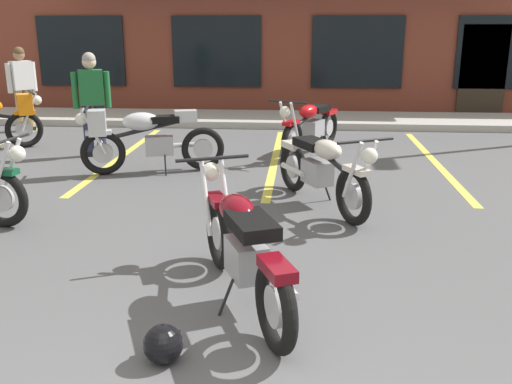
{
  "coord_description": "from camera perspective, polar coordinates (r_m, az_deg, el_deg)",
  "views": [
    {
      "loc": [
        0.42,
        -1.72,
        2.1
      ],
      "look_at": [
        -0.0,
        3.52,
        0.55
      ],
      "focal_mm": 40.08,
      "sensor_mm": 36.0,
      "label": 1
    }
  ],
  "objects": [
    {
      "name": "motorcycle_black_cruiser",
      "position": [
        8.45,
        -11.01,
        5.4
      ],
      "size": [
        2.06,
        0.95,
        0.98
      ],
      "color": "black",
      "rests_on": "ground_plane"
    },
    {
      "name": "person_in_black_shirt",
      "position": [
        12.52,
        -22.31,
        9.95
      ],
      "size": [
        0.46,
        0.52,
        1.68
      ],
      "color": "black",
      "rests_on": "ground_plane"
    },
    {
      "name": "motorcycle_foreground_classic",
      "position": [
        4.4,
        -1.38,
        -5.42
      ],
      "size": [
        1.12,
        1.99,
        0.98
      ],
      "color": "black",
      "rests_on": "ground_plane"
    },
    {
      "name": "motorcycle_silver_naked",
      "position": [
        9.67,
        5.51,
        6.59
      ],
      "size": [
        1.19,
        1.96,
        0.98
      ],
      "color": "black",
      "rests_on": "ground_plane"
    },
    {
      "name": "person_in_shorts_foreground",
      "position": [
        9.72,
        -16.06,
        9.0
      ],
      "size": [
        0.59,
        0.38,
        1.68
      ],
      "color": "black",
      "rests_on": "ground_plane"
    },
    {
      "name": "sidewalk_kerb",
      "position": [
        12.79,
        2.71,
        7.26
      ],
      "size": [
        22.0,
        1.8,
        0.14
      ],
      "primitive_type": "cube",
      "color": "#A8A59E",
      "rests_on": "ground_plane"
    },
    {
      "name": "painted_stall_lines",
      "position": [
        9.27,
        1.91,
        3.33
      ],
      "size": [
        10.27,
        4.8,
        0.01
      ],
      "color": "#DBCC4C",
      "rests_on": "ground_plane"
    },
    {
      "name": "ground_plane",
      "position": [
        5.68,
        0.03,
        -5.27
      ],
      "size": [
        80.0,
        80.0,
        0.0
      ],
      "primitive_type": "plane",
      "color": "#515154"
    },
    {
      "name": "brick_storefront_building",
      "position": [
        16.86,
        3.35,
        16.19
      ],
      "size": [
        17.14,
        5.93,
        4.08
      ],
      "color": "brown",
      "rests_on": "ground_plane"
    },
    {
      "name": "motorcycle_green_cafe_racer",
      "position": [
        6.76,
        6.55,
        2.3
      ],
      "size": [
        1.25,
        1.93,
        0.98
      ],
      "color": "black",
      "rests_on": "ground_plane"
    },
    {
      "name": "helmet_on_pavement",
      "position": [
        3.83,
        -9.24,
        -14.74
      ],
      "size": [
        0.26,
        0.26,
        0.26
      ],
      "color": "black",
      "rests_on": "ground_plane"
    }
  ]
}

